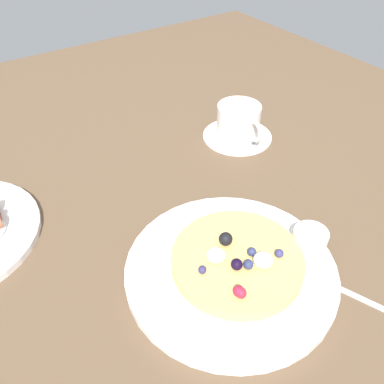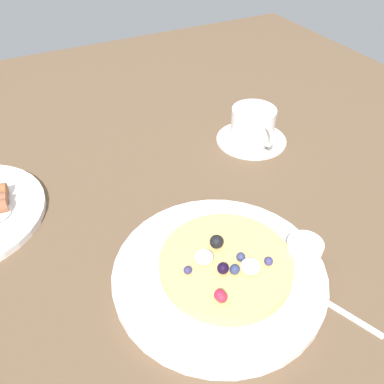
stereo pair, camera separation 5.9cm
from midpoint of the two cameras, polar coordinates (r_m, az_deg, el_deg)
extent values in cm
cube|color=brown|center=(64.01, -3.68, -4.96)|extent=(155.91, 149.75, 3.00)
cylinder|color=white|center=(55.41, 6.88, -11.30)|extent=(28.01, 28.01, 1.36)
cylinder|color=#DEB663|center=(54.55, 7.88, -10.02)|extent=(17.43, 17.43, 1.66)
sphere|color=navy|center=(54.01, 13.73, -9.47)|extent=(1.15, 1.15, 1.15)
sphere|color=red|center=(49.51, 7.68, -14.44)|extent=(1.32, 1.32, 1.32)
sphere|color=#BF1D3A|center=(49.61, 7.37, -14.18)|extent=(1.38, 1.38, 1.38)
sphere|color=navy|center=(53.72, 9.95, -9.03)|extent=(1.20, 1.20, 1.20)
sphere|color=black|center=(54.60, 6.54, -7.01)|extent=(1.86, 1.86, 1.86)
sphere|color=navy|center=(51.69, 2.62, -10.98)|extent=(1.06, 1.06, 1.06)
sphere|color=black|center=(52.01, 7.62, -10.61)|extent=(1.49, 1.49, 1.49)
sphere|color=navy|center=(52.23, 9.23, -10.72)|extent=(1.30, 1.30, 1.30)
ellipsoid|color=white|center=(52.95, 4.90, -9.13)|extent=(2.45, 2.45, 1.47)
ellipsoid|color=white|center=(52.75, 11.36, -10.23)|extent=(2.52, 2.52, 1.51)
cylinder|color=white|center=(57.76, 18.19, -7.78)|extent=(4.75, 4.75, 2.73)
cylinder|color=#522A08|center=(57.37, 18.30, -7.41)|extent=(3.90, 3.90, 0.33)
cylinder|color=white|center=(81.34, 10.31, 7.19)|extent=(13.47, 13.47, 0.70)
cylinder|color=white|center=(79.58, 10.60, 9.23)|extent=(8.30, 8.30, 6.09)
torus|color=white|center=(75.86, 12.63, 7.53)|extent=(1.12, 4.26, 4.21)
cylinder|color=#96774F|center=(78.61, 10.77, 10.45)|extent=(7.05, 7.05, 0.49)
cube|color=silver|center=(56.42, 24.13, -15.66)|extent=(3.77, 7.91, 0.30)
camera|label=1|loc=(0.03, -87.26, 2.31)|focal=38.40mm
camera|label=2|loc=(0.03, 92.74, -2.31)|focal=38.40mm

